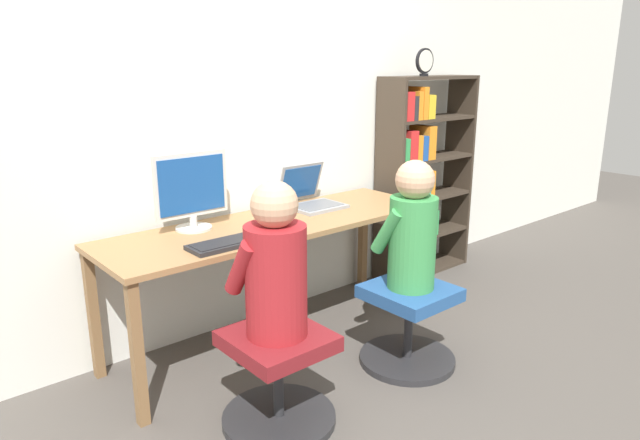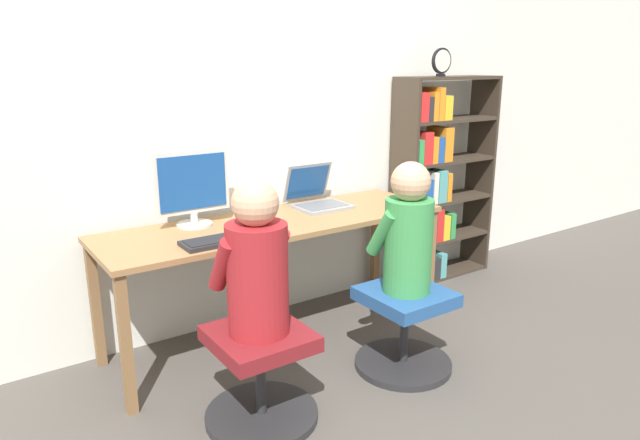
# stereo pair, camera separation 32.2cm
# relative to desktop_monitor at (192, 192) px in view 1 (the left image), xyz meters

# --- Properties ---
(ground_plane) EXTENTS (14.00, 14.00, 0.00)m
(ground_plane) POSITION_rel_desktop_monitor_xyz_m (0.43, -0.48, -0.94)
(ground_plane) COLOR #4C4742
(wall_back) EXTENTS (10.00, 0.05, 2.60)m
(wall_back) POSITION_rel_desktop_monitor_xyz_m (0.43, 0.21, 0.36)
(wall_back) COLOR silver
(wall_back) RESTS_ON ground_plane
(desk) EXTENTS (2.03, 0.63, 0.73)m
(desk) POSITION_rel_desktop_monitor_xyz_m (0.43, -0.17, -0.28)
(desk) COLOR olive
(desk) RESTS_ON ground_plane
(desktop_monitor) EXTENTS (0.42, 0.20, 0.42)m
(desktop_monitor) POSITION_rel_desktop_monitor_xyz_m (0.00, 0.00, 0.00)
(desktop_monitor) COLOR beige
(desktop_monitor) RESTS_ON desk
(laptop) EXTENTS (0.32, 0.34, 0.26)m
(laptop) POSITION_rel_desktop_monitor_xyz_m (0.80, -0.03, -0.16)
(laptop) COLOR gray
(laptop) RESTS_ON desk
(keyboard) EXTENTS (0.42, 0.17, 0.03)m
(keyboard) POSITION_rel_desktop_monitor_xyz_m (-0.00, -0.37, -0.20)
(keyboard) COLOR #232326
(keyboard) RESTS_ON desk
(computer_mouse_by_keyboard) EXTENTS (0.06, 0.09, 0.04)m
(computer_mouse_by_keyboard) POSITION_rel_desktop_monitor_xyz_m (0.26, -0.38, -0.19)
(computer_mouse_by_keyboard) COLOR #99999E
(computer_mouse_by_keyboard) RESTS_ON desk
(office_chair_left) EXTENTS (0.53, 0.53, 0.45)m
(office_chair_left) POSITION_rel_desktop_monitor_xyz_m (-0.06, -0.83, -0.71)
(office_chair_left) COLOR #262628
(office_chair_left) RESTS_ON ground_plane
(office_chair_right) EXTENTS (0.53, 0.53, 0.45)m
(office_chair_right) POSITION_rel_desktop_monitor_xyz_m (0.81, -0.85, -0.71)
(office_chair_right) COLOR #262628
(office_chair_right) RESTS_ON ground_plane
(person_at_monitor) EXTENTS (0.33, 0.31, 0.69)m
(person_at_monitor) POSITION_rel_desktop_monitor_xyz_m (-0.06, -0.83, -0.18)
(person_at_monitor) COLOR maroon
(person_at_monitor) RESTS_ON office_chair_left
(person_at_laptop) EXTENTS (0.31, 0.30, 0.69)m
(person_at_laptop) POSITION_rel_desktop_monitor_xyz_m (0.81, -0.85, -0.18)
(person_at_laptop) COLOR #388C47
(person_at_laptop) RESTS_ON office_chair_right
(bookshelf) EXTENTS (0.84, 0.27, 1.51)m
(bookshelf) POSITION_rel_desktop_monitor_xyz_m (1.88, 0.01, -0.21)
(bookshelf) COLOR #382D23
(bookshelf) RESTS_ON ground_plane
(desk_clock) EXTENTS (0.17, 0.03, 0.19)m
(desk_clock) POSITION_rel_desktop_monitor_xyz_m (1.83, -0.04, 0.67)
(desk_clock) COLOR black
(desk_clock) RESTS_ON bookshelf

